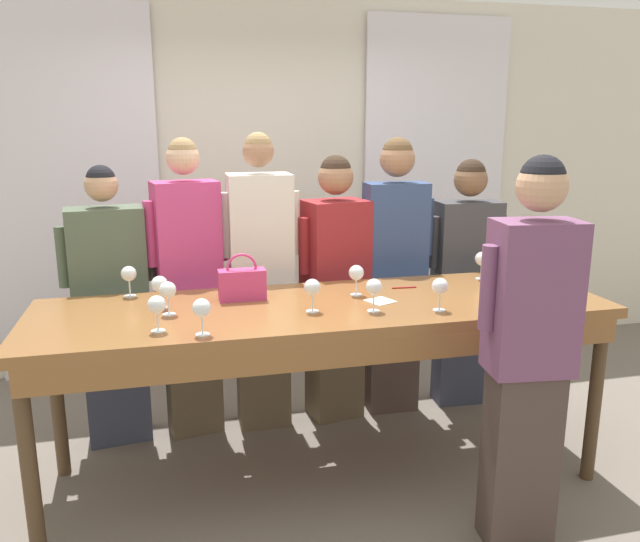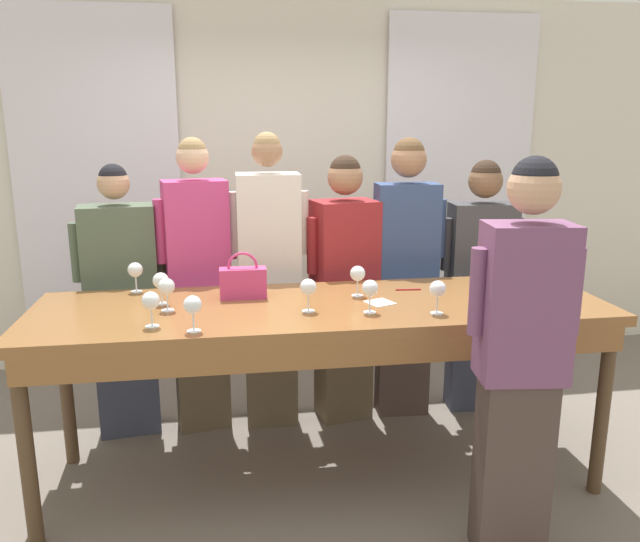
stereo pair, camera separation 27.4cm
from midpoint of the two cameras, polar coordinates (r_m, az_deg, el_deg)
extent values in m
plane|color=#70665B|center=(3.57, 2.54, -18.21)|extent=(18.00, 18.00, 0.00)
cube|color=silver|center=(4.92, -1.62, 7.91)|extent=(12.00, 0.06, 2.80)
cube|color=white|center=(4.89, -18.04, 6.56)|extent=(1.20, 0.03, 2.69)
cube|color=white|center=(5.23, 13.93, 7.23)|extent=(1.20, 0.03, 2.69)
cube|color=brown|center=(3.18, 2.71, -3.49)|extent=(2.90, 0.87, 0.05)
cube|color=brown|center=(2.82, 4.41, -7.65)|extent=(2.78, 0.03, 0.12)
cylinder|color=#4C3823|center=(3.07, -22.92, -15.09)|extent=(0.07, 0.07, 0.92)
cylinder|color=#4C3823|center=(3.58, 26.50, -11.32)|extent=(0.07, 0.07, 0.92)
cylinder|color=#4C3823|center=(3.71, -20.27, -9.85)|extent=(0.07, 0.07, 0.92)
cylinder|color=#4C3823|center=(4.13, 20.77, -7.45)|extent=(0.07, 0.07, 0.92)
cylinder|color=black|center=(3.76, 19.51, 0.45)|extent=(0.08, 0.08, 0.21)
cone|color=black|center=(3.74, 19.66, 2.32)|extent=(0.08, 0.08, 0.04)
cylinder|color=black|center=(3.73, 19.73, 3.23)|extent=(0.03, 0.03, 0.08)
cylinder|color=white|center=(3.76, 19.50, 0.30)|extent=(0.08, 0.08, 0.08)
cube|color=#C63870|center=(3.26, -4.67, -1.13)|extent=(0.24, 0.10, 0.16)
torus|color=#C63870|center=(3.24, -4.70, 0.35)|extent=(0.16, 0.01, 0.16)
cylinder|color=white|center=(2.88, -12.47, -4.99)|extent=(0.06, 0.06, 0.00)
cylinder|color=white|center=(2.87, -12.51, -4.15)|extent=(0.01, 0.01, 0.08)
sphere|color=white|center=(2.85, -12.59, -2.68)|extent=(0.08, 0.08, 0.08)
cylinder|color=white|center=(3.11, -11.31, -3.58)|extent=(0.06, 0.06, 0.00)
cylinder|color=white|center=(3.10, -11.35, -2.79)|extent=(0.01, 0.01, 0.08)
sphere|color=white|center=(3.08, -11.41, -1.42)|extent=(0.08, 0.08, 0.08)
cylinder|color=white|center=(3.08, 13.14, -3.80)|extent=(0.06, 0.06, 0.00)
cylinder|color=white|center=(3.07, 13.19, -3.01)|extent=(0.01, 0.01, 0.08)
sphere|color=white|center=(3.05, 13.26, -1.63)|extent=(0.08, 0.08, 0.08)
cylinder|color=white|center=(3.04, 1.51, -3.70)|extent=(0.06, 0.06, 0.00)
cylinder|color=white|center=(3.03, 1.52, -2.90)|extent=(0.01, 0.01, 0.08)
sphere|color=white|center=(3.01, 1.53, -1.50)|extent=(0.08, 0.08, 0.08)
cylinder|color=white|center=(3.23, -11.90, -2.96)|extent=(0.06, 0.06, 0.00)
cylinder|color=white|center=(3.22, -11.94, -2.20)|extent=(0.01, 0.01, 0.08)
sphere|color=white|center=(3.20, -12.01, -0.88)|extent=(0.08, 0.08, 0.08)
cylinder|color=white|center=(3.49, -14.29, -1.85)|extent=(0.06, 0.06, 0.00)
cylinder|color=white|center=(3.48, -14.33, -1.14)|extent=(0.01, 0.01, 0.08)
sphere|color=white|center=(3.46, -14.40, 0.08)|extent=(0.08, 0.08, 0.08)
cylinder|color=white|center=(3.75, 17.34, -1.02)|extent=(0.06, 0.06, 0.00)
cylinder|color=white|center=(3.74, 17.39, -0.36)|extent=(0.01, 0.01, 0.08)
sphere|color=white|center=(3.72, 17.47, 0.79)|extent=(0.08, 0.08, 0.08)
sphere|color=beige|center=(3.72, 17.46, 0.63)|extent=(0.05, 0.05, 0.05)
cylinder|color=white|center=(3.04, 7.15, -3.79)|extent=(0.06, 0.06, 0.00)
cylinder|color=white|center=(3.03, 7.17, -2.99)|extent=(0.01, 0.01, 0.08)
sphere|color=white|center=(3.01, 7.21, -1.59)|extent=(0.08, 0.08, 0.08)
sphere|color=beige|center=(3.01, 7.21, -1.78)|extent=(0.05, 0.05, 0.05)
cylinder|color=white|center=(2.78, -8.71, -5.48)|extent=(0.06, 0.06, 0.00)
cylinder|color=white|center=(2.77, -8.74, -4.61)|extent=(0.01, 0.01, 0.08)
sphere|color=white|center=(2.75, -8.79, -3.09)|extent=(0.08, 0.08, 0.08)
cylinder|color=white|center=(3.32, 5.80, -2.27)|extent=(0.06, 0.06, 0.00)
cylinder|color=white|center=(3.31, 5.81, -1.53)|extent=(0.01, 0.01, 0.08)
sphere|color=white|center=(3.29, 5.85, -0.24)|extent=(0.08, 0.08, 0.08)
cube|color=white|center=(3.21, 7.93, -2.91)|extent=(0.16, 0.16, 0.00)
cylinder|color=maroon|center=(3.47, 10.32, -1.71)|extent=(0.14, 0.02, 0.01)
cube|color=#383D51|center=(3.99, -15.30, -8.81)|extent=(0.38, 0.25, 0.79)
cube|color=#4C5B47|center=(3.79, -15.95, 1.12)|extent=(0.45, 0.30, 0.62)
sphere|color=tan|center=(3.72, -16.38, 7.68)|extent=(0.18, 0.18, 0.18)
sphere|color=black|center=(3.72, -16.42, 8.17)|extent=(0.16, 0.16, 0.16)
cylinder|color=#4C5B47|center=(3.79, -12.51, 2.03)|extent=(0.08, 0.08, 0.34)
cylinder|color=#4C5B47|center=(3.79, -19.48, 1.58)|extent=(0.08, 0.08, 0.34)
cube|color=brown|center=(3.95, -8.79, -8.13)|extent=(0.34, 0.25, 0.86)
cube|color=#C63D7A|center=(3.74, -9.21, 2.97)|extent=(0.40, 0.29, 0.68)
sphere|color=#DBAD89|center=(3.68, -9.48, 10.20)|extent=(0.19, 0.19, 0.19)
sphere|color=#93754C|center=(3.68, -9.50, 10.72)|extent=(0.17, 0.17, 0.17)
cylinder|color=#C63D7A|center=(3.77, -6.17, 3.94)|extent=(0.08, 0.08, 0.38)
cylinder|color=#C63D7A|center=(3.70, -12.36, 3.53)|extent=(0.08, 0.08, 0.38)
cube|color=brown|center=(3.97, -2.52, -7.74)|extent=(0.32, 0.23, 0.88)
cube|color=silver|center=(3.75, -2.65, 3.58)|extent=(0.38, 0.27, 0.70)
sphere|color=#9E7051|center=(3.70, -2.73, 10.88)|extent=(0.18, 0.18, 0.18)
sphere|color=#93754C|center=(3.70, -2.73, 11.37)|extent=(0.16, 0.16, 0.16)
cylinder|color=silver|center=(3.77, 0.50, 4.44)|extent=(0.07, 0.07, 0.38)
cylinder|color=silver|center=(3.73, -5.84, 4.28)|extent=(0.07, 0.07, 0.38)
cube|color=brown|center=(4.05, 4.11, -7.99)|extent=(0.36, 0.29, 0.79)
cube|color=maroon|center=(3.85, 4.28, 1.83)|extent=(0.42, 0.35, 0.62)
sphere|color=#9E7051|center=(3.79, 4.40, 8.54)|extent=(0.22, 0.22, 0.22)
sphere|color=#332319|center=(3.79, 4.41, 9.11)|extent=(0.19, 0.19, 0.19)
cylinder|color=maroon|center=(3.93, 7.07, 2.69)|extent=(0.08, 0.08, 0.34)
cylinder|color=maroon|center=(3.77, 1.39, 2.31)|extent=(0.08, 0.08, 0.34)
cube|color=#473833|center=(4.15, 9.46, -7.25)|extent=(0.34, 0.19, 0.84)
cube|color=#334775|center=(3.95, 9.87, 3.06)|extent=(0.39, 0.22, 0.67)
sphere|color=#9E7051|center=(3.89, 10.16, 9.99)|extent=(0.22, 0.22, 0.22)
sphere|color=brown|center=(3.89, 10.18, 10.56)|extent=(0.19, 0.19, 0.19)
cylinder|color=#334775|center=(4.00, 12.85, 3.80)|extent=(0.07, 0.07, 0.37)
cylinder|color=#334775|center=(3.88, 6.86, 3.75)|extent=(0.07, 0.07, 0.37)
cube|color=#383D51|center=(4.34, 15.78, -7.17)|extent=(0.36, 0.21, 0.77)
cube|color=#3D3D42|center=(4.15, 16.38, 1.78)|extent=(0.43, 0.25, 0.61)
sphere|color=brown|center=(4.09, 16.79, 7.88)|extent=(0.21, 0.21, 0.21)
sphere|color=#332319|center=(4.09, 16.82, 8.40)|extent=(0.19, 0.19, 0.19)
cylinder|color=#3D3D42|center=(4.23, 19.29, 2.41)|extent=(0.07, 0.07, 0.33)
cylinder|color=#3D3D42|center=(4.07, 13.44, 2.38)|extent=(0.07, 0.07, 0.33)
cube|color=#473833|center=(3.00, 19.79, -16.54)|extent=(0.32, 0.23, 0.83)
cube|color=#704266|center=(2.71, 21.01, -2.78)|extent=(0.38, 0.27, 0.66)
sphere|color=tan|center=(2.63, 21.86, 7.01)|extent=(0.21, 0.21, 0.21)
sphere|color=black|center=(2.63, 21.93, 7.80)|extent=(0.18, 0.18, 0.18)
cylinder|color=#704266|center=(2.63, 17.15, -1.86)|extent=(0.08, 0.08, 0.36)
cylinder|color=#704266|center=(2.78, 24.83, -1.70)|extent=(0.08, 0.08, 0.36)
camera|label=1|loc=(0.14, -87.56, 0.58)|focal=35.00mm
camera|label=2|loc=(0.14, 92.44, -0.58)|focal=35.00mm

